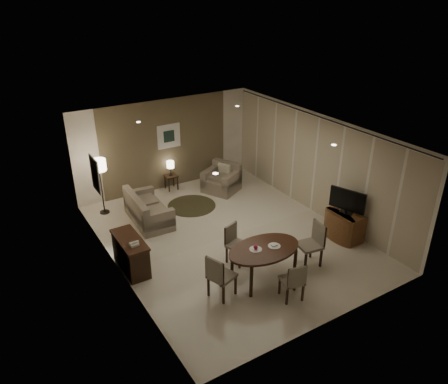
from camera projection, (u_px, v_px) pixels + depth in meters
room_shell at (220, 181)px, 10.49m from camera, size 5.50×7.00×2.70m
taupe_accent at (166, 145)px, 12.86m from camera, size 3.96×0.03×2.70m
curtain_wall at (315, 166)px, 11.46m from camera, size 0.08×6.70×2.58m
curtain_rod at (320, 117)px, 10.88m from camera, size 0.03×6.80×0.03m
art_back_frame at (169, 136)px, 12.78m from camera, size 0.72×0.03×0.72m
art_back_canvas at (169, 136)px, 12.77m from camera, size 0.34×0.01×0.34m
art_left_frame at (95, 175)px, 9.61m from camera, size 0.03×0.60×0.80m
art_left_canvas at (96, 175)px, 9.61m from camera, size 0.01×0.46×0.64m
downlight_nl at (216, 174)px, 7.56m from camera, size 0.10×0.10×0.01m
downlight_nr at (334, 145)px, 8.88m from camera, size 0.10×0.10×0.01m
downlight_fl at (138, 122)px, 10.32m from camera, size 0.10×0.10×0.01m
downlight_fr at (237, 106)px, 11.64m from camera, size 0.10×0.10×0.01m
console_desk at (131, 254)px, 9.44m from camera, size 0.48×1.20×0.75m
telephone at (134, 244)px, 9.02m from camera, size 0.20×0.14×0.09m
tv_cabinet at (345, 225)px, 10.60m from camera, size 0.48×0.90×0.70m
flat_tv at (347, 201)px, 10.30m from camera, size 0.36×0.85×0.60m
dining_table at (263, 264)px, 9.11m from camera, size 1.61×1.01×0.76m
chair_near at (292, 280)px, 8.53m from camera, size 0.50×0.50×0.85m
chair_far at (238, 245)px, 9.63m from camera, size 0.55×0.55×0.89m
chair_left at (222, 275)px, 8.58m from camera, size 0.59×0.59×0.96m
chair_right at (309, 245)px, 9.53m from camera, size 0.54×0.54×0.99m
plate_a at (256, 249)px, 8.89m from camera, size 0.26×0.26×0.02m
plate_b at (274, 246)px, 9.00m from camera, size 0.26×0.26×0.02m
fruit_apple at (256, 247)px, 8.87m from camera, size 0.09×0.09×0.09m
napkin at (274, 245)px, 8.99m from camera, size 0.12×0.08×0.03m
round_rug at (192, 206)px, 12.26m from camera, size 1.35×1.35×0.01m
sofa at (148, 208)px, 11.33m from camera, size 1.69×0.90×0.78m
armchair at (221, 178)px, 12.97m from camera, size 1.21×1.24×0.83m
side_table at (171, 182)px, 13.16m from camera, size 0.35×0.35×0.45m
table_lamp at (170, 168)px, 12.96m from camera, size 0.22×0.22×0.50m
floor_lamp at (101, 187)px, 11.58m from camera, size 0.39×0.39×1.55m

